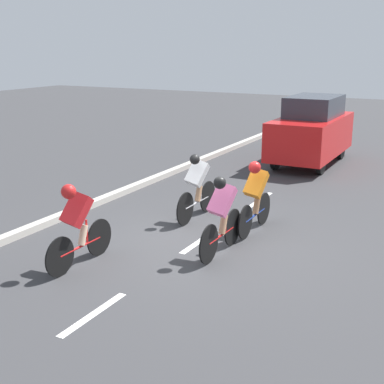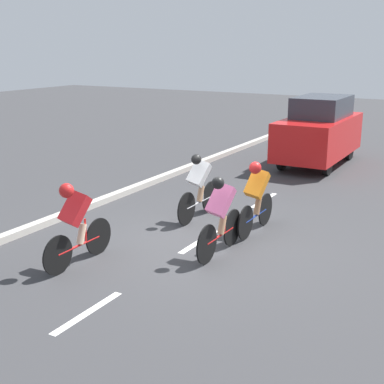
{
  "view_description": "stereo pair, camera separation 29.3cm",
  "coord_description": "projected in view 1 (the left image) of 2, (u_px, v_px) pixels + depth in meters",
  "views": [
    {
      "loc": [
        -4.33,
        8.48,
        3.59
      ],
      "look_at": [
        0.16,
        0.04,
        0.95
      ],
      "focal_mm": 50.0,
      "sensor_mm": 36.0,
      "label": 1
    },
    {
      "loc": [
        -4.58,
        8.34,
        3.59
      ],
      "look_at": [
        0.16,
        0.04,
        0.95
      ],
      "focal_mm": 50.0,
      "sensor_mm": 36.0,
      "label": 2
    }
  ],
  "objects": [
    {
      "name": "curb",
      "position": [
        68.0,
        214.0,
        11.53
      ],
      "size": [
        0.2,
        27.4,
        0.14
      ],
      "primitive_type": "cube",
      "color": "#B7B2A8",
      "rests_on": "ground"
    },
    {
      "name": "cyclist_pink",
      "position": [
        222.0,
        213.0,
        9.23
      ],
      "size": [
        0.42,
        1.68,
        1.49
      ],
      "color": "black",
      "rests_on": "ground"
    },
    {
      "name": "support_car",
      "position": [
        312.0,
        130.0,
        16.45
      ],
      "size": [
        1.7,
        3.99,
        2.08
      ],
      "color": "black",
      "rests_on": "ground"
    },
    {
      "name": "ground_plane",
      "position": [
        200.0,
        241.0,
        10.13
      ],
      "size": [
        60.0,
        60.0,
        0.0
      ],
      "primitive_type": "plane",
      "color": "#38383A"
    },
    {
      "name": "cyclist_orange",
      "position": [
        256.0,
        194.0,
        10.37
      ],
      "size": [
        0.41,
        1.66,
        1.49
      ],
      "color": "black",
      "rests_on": "ground"
    },
    {
      "name": "cyclist_white",
      "position": [
        197.0,
        185.0,
        11.19
      ],
      "size": [
        0.43,
        1.73,
        1.46
      ],
      "color": "black",
      "rests_on": "ground"
    },
    {
      "name": "cyclist_red",
      "position": [
        77.0,
        222.0,
        8.72
      ],
      "size": [
        0.42,
        1.68,
        1.49
      ],
      "color": "black",
      "rests_on": "ground"
    },
    {
      "name": "lane_stripe_near",
      "position": [
        94.0,
        314.0,
        7.37
      ],
      "size": [
        0.12,
        1.4,
        0.01
      ],
      "primitive_type": "cube",
      "color": "white",
      "rests_on": "ground"
    },
    {
      "name": "lane_stripe_far",
      "position": [
        260.0,
        200.0,
        12.82
      ],
      "size": [
        0.12,
        1.4,
        0.01
      ],
      "primitive_type": "cube",
      "color": "white",
      "rests_on": "ground"
    },
    {
      "name": "lane_stripe_mid",
      "position": [
        200.0,
        241.0,
        10.1
      ],
      "size": [
        0.12,
        1.4,
        0.01
      ],
      "primitive_type": "cube",
      "color": "white",
      "rests_on": "ground"
    }
  ]
}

